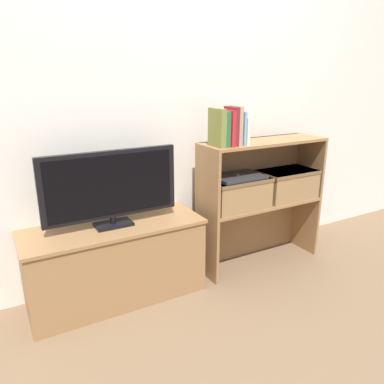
# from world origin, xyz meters

# --- Properties ---
(ground_plane) EXTENTS (16.00, 16.00, 0.00)m
(ground_plane) POSITION_xyz_m (0.00, 0.00, 0.00)
(ground_plane) COLOR brown
(wall_back) EXTENTS (10.00, 0.05, 2.40)m
(wall_back) POSITION_xyz_m (0.00, 0.43, 1.20)
(wall_back) COLOR silver
(wall_back) RESTS_ON ground_plane
(tv_stand) EXTENTS (1.08, 0.41, 0.49)m
(tv_stand) POSITION_xyz_m (-0.51, 0.20, 0.25)
(tv_stand) COLOR olive
(tv_stand) RESTS_ON ground_plane
(tv) EXTENTS (0.81, 0.14, 0.46)m
(tv) POSITION_xyz_m (-0.51, 0.20, 0.74)
(tv) COLOR black
(tv) RESTS_ON tv_stand
(bookshelf_lower_tier) EXTENTS (0.94, 0.29, 0.47)m
(bookshelf_lower_tier) POSITION_xyz_m (0.57, 0.21, 0.30)
(bookshelf_lower_tier) COLOR olive
(bookshelf_lower_tier) RESTS_ON ground_plane
(bookshelf_upper_tier) EXTENTS (0.94, 0.29, 0.45)m
(bookshelf_upper_tier) POSITION_xyz_m (0.57, 0.20, 0.76)
(bookshelf_upper_tier) COLOR olive
(bookshelf_upper_tier) RESTS_ON bookshelf_lower_tier
(book_olive) EXTENTS (0.04, 0.16, 0.24)m
(book_olive) POSITION_xyz_m (0.15, 0.10, 1.04)
(book_olive) COLOR olive
(book_olive) RESTS_ON bookshelf_upper_tier
(book_forest) EXTENTS (0.04, 0.14, 0.22)m
(book_forest) POSITION_xyz_m (0.19, 0.10, 1.03)
(book_forest) COLOR #286638
(book_forest) RESTS_ON bookshelf_upper_tier
(book_crimson) EXTENTS (0.03, 0.16, 0.22)m
(book_crimson) POSITION_xyz_m (0.23, 0.10, 1.04)
(book_crimson) COLOR #B22328
(book_crimson) RESTS_ON bookshelf_upper_tier
(book_maroon) EXTENTS (0.03, 0.13, 0.24)m
(book_maroon) POSITION_xyz_m (0.26, 0.10, 1.05)
(book_maroon) COLOR maroon
(book_maroon) RESTS_ON bookshelf_upper_tier
(book_tan) EXTENTS (0.03, 0.12, 0.25)m
(book_tan) POSITION_xyz_m (0.30, 0.10, 1.05)
(book_tan) COLOR tan
(book_tan) RESTS_ON bookshelf_upper_tier
(book_skyblue) EXTENTS (0.02, 0.13, 0.21)m
(book_skyblue) POSITION_xyz_m (0.33, 0.10, 1.03)
(book_skyblue) COLOR #709ECC
(book_skyblue) RESTS_ON bookshelf_upper_tier
(book_ivory) EXTENTS (0.02, 0.14, 0.17)m
(book_ivory) POSITION_xyz_m (0.35, 0.10, 1.01)
(book_ivory) COLOR silver
(book_ivory) RESTS_ON bookshelf_upper_tier
(storage_basket_left) EXTENTS (0.43, 0.26, 0.21)m
(storage_basket_left) POSITION_xyz_m (0.35, 0.13, 0.59)
(storage_basket_left) COLOR #937047
(storage_basket_left) RESTS_ON bookshelf_lower_tier
(storage_basket_right) EXTENTS (0.43, 0.26, 0.21)m
(storage_basket_right) POSITION_xyz_m (0.80, 0.13, 0.59)
(storage_basket_right) COLOR #937047
(storage_basket_right) RESTS_ON bookshelf_lower_tier
(laptop) EXTENTS (0.34, 0.23, 0.02)m
(laptop) POSITION_xyz_m (0.35, 0.13, 0.70)
(laptop) COLOR #2D2D33
(laptop) RESTS_ON storage_basket_left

